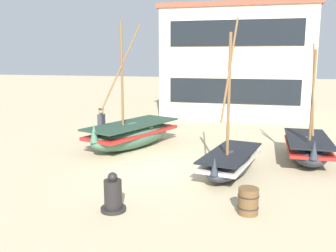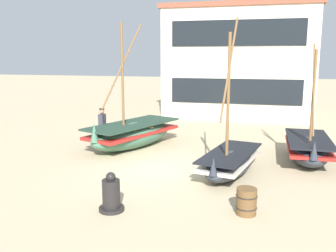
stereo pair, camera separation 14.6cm
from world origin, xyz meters
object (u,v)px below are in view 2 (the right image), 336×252
fishing_boat_near_left (308,148)px  fishing_boat_centre_large (133,134)px  harbor_building_main (239,62)px  wooden_barrel (246,201)px  fisherman_by_hull (102,127)px  capstan_winch (111,195)px  fishing_boat_far_right (230,162)px

fishing_boat_near_left → fishing_boat_centre_large: (-7.34, 0.45, 0.09)m
fishing_boat_centre_large → harbor_building_main: (3.83, 10.32, 3.03)m
fishing_boat_centre_large → wooden_barrel: 8.03m
fisherman_by_hull → wooden_barrel: fisherman_by_hull is taller
capstan_winch → harbor_building_main: 17.42m
fishing_boat_near_left → fishing_boat_centre_large: bearing=176.5°
harbor_building_main → fisherman_by_hull: bearing=-118.0°
fishing_boat_near_left → fisherman_by_hull: bearing=175.9°
capstan_winch → harbor_building_main: harbor_building_main is taller
fishing_boat_far_right → fisherman_by_hull: 6.87m
fishing_boat_near_left → fisherman_by_hull: (-8.88, 0.64, 0.30)m
wooden_barrel → harbor_building_main: size_ratio=0.07×
fisherman_by_hull → wooden_barrel: 9.26m
fishing_boat_near_left → fishing_boat_centre_large: size_ratio=0.83×
fishing_boat_centre_large → wooden_barrel: fishing_boat_centre_large is taller
fisherman_by_hull → capstan_winch: 7.69m
wooden_barrel → harbor_building_main: 16.74m
capstan_winch → fishing_boat_near_left: bearing=48.7°
fisherman_by_hull → fishing_boat_far_right: bearing=-26.5°
fishing_boat_near_left → capstan_winch: bearing=-131.3°
fishing_boat_near_left → wooden_barrel: fishing_boat_near_left is taller
wooden_barrel → harbor_building_main: harbor_building_main is taller
fishing_boat_centre_large → fishing_boat_far_right: (4.59, -2.87, -0.14)m
fishing_boat_far_right → fishing_boat_near_left: bearing=41.4°
fishing_boat_centre_large → harbor_building_main: harbor_building_main is taller
fishing_boat_centre_large → capstan_winch: size_ratio=5.12×
fisherman_by_hull → wooden_barrel: size_ratio=2.41×
capstan_winch → fishing_boat_centre_large: bearing=105.5°
fishing_boat_near_left → fisherman_by_hull: size_ratio=2.67×
fishing_boat_far_right → capstan_winch: size_ratio=4.99×
harbor_building_main → fishing_boat_near_left: bearing=-71.9°
fishing_boat_near_left → harbor_building_main: size_ratio=0.46×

